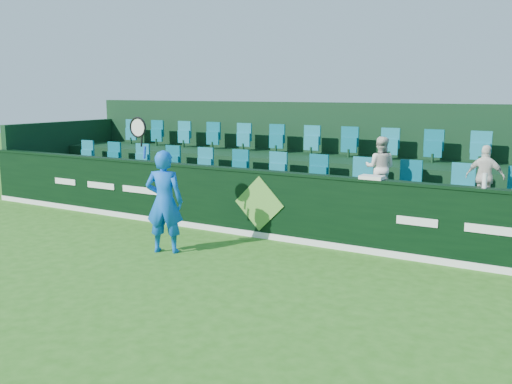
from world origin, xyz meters
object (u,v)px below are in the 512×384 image
Objects in this scene: tennis_player at (164,201)px; drinks_bottle at (485,181)px; spectator_left at (380,168)px; spectator_middle at (485,177)px; towel at (372,177)px.

drinks_bottle is at bearing 19.72° from tennis_player.
spectator_middle is at bearing 171.42° from spectator_left.
tennis_player reaches higher than spectator_middle.
spectator_middle is 2.80× the size of towel.
tennis_player is at bearing -160.28° from drinks_bottle.
tennis_player is at bearing 34.64° from spectator_middle.
spectator_middle is 2.05m from towel.
towel is (0.22, -1.12, -0.03)m from spectator_left.
spectator_left is (3.00, 2.95, 0.46)m from tennis_player.
tennis_player reaches higher than drinks_bottle.
tennis_player is 3.73m from towel.
spectator_left is at bearing 101.06° from towel.
spectator_left is 1.14m from towel.
drinks_bottle is (5.10, 1.83, 0.53)m from tennis_player.
spectator_middle is (1.94, 0.00, -0.04)m from spectator_left.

